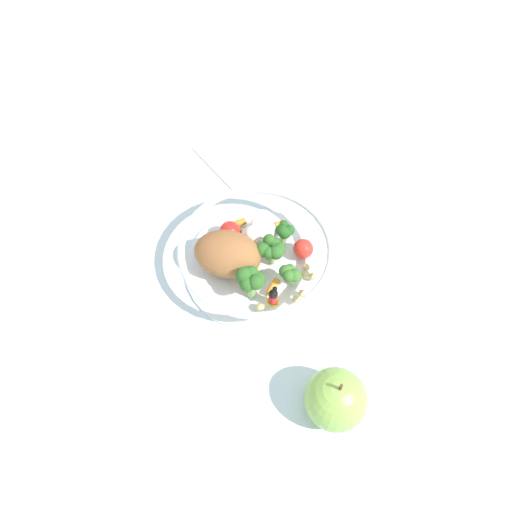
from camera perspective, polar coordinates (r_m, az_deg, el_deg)
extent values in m
plane|color=silver|center=(0.72, -0.48, -0.56)|extent=(2.40, 2.40, 0.00)
cylinder|color=white|center=(0.71, 0.00, -1.06)|extent=(0.20, 0.20, 0.01)
torus|color=white|center=(0.68, 0.00, 0.90)|extent=(0.21, 0.21, 0.01)
ellipsoid|color=#935B33|center=(0.69, -3.16, 0.23)|extent=(0.10, 0.11, 0.06)
cylinder|color=#8EB766|center=(0.70, 1.78, -0.04)|extent=(0.01, 0.01, 0.02)
sphere|color=#2D6023|center=(0.68, 1.50, 0.47)|extent=(0.02, 0.02, 0.02)
sphere|color=#2D6023|center=(0.68, 2.24, 0.40)|extent=(0.02, 0.02, 0.02)
sphere|color=#2D6023|center=(0.68, 2.60, 0.81)|extent=(0.02, 0.02, 0.02)
sphere|color=#2D6023|center=(0.69, 2.07, 1.28)|extent=(0.02, 0.02, 0.02)
sphere|color=#2D6023|center=(0.68, 1.48, 1.80)|extent=(0.02, 0.02, 0.02)
sphere|color=#2D6023|center=(0.68, 0.96, 0.94)|extent=(0.02, 0.02, 0.02)
cylinder|color=#7FAD5B|center=(0.67, -0.49, -3.64)|extent=(0.01, 0.01, 0.03)
sphere|color=#2D6023|center=(0.65, -0.96, -3.10)|extent=(0.02, 0.02, 0.02)
sphere|color=#2D6023|center=(0.64, 0.01, -2.93)|extent=(0.02, 0.02, 0.02)
sphere|color=#2D6023|center=(0.66, 0.24, -2.55)|extent=(0.02, 0.02, 0.02)
sphere|color=#2D6023|center=(0.66, -0.55, -1.98)|extent=(0.02, 0.02, 0.02)
sphere|color=#2D6023|center=(0.65, -1.33, -2.16)|extent=(0.02, 0.02, 0.02)
cylinder|color=#7FAD5B|center=(0.73, 3.06, 2.11)|extent=(0.01, 0.01, 0.02)
sphere|color=#23561E|center=(0.71, 3.00, 2.75)|extent=(0.02, 0.02, 0.02)
sphere|color=#23561E|center=(0.71, 3.21, 2.54)|extent=(0.02, 0.02, 0.02)
sphere|color=#23561E|center=(0.71, 3.53, 2.62)|extent=(0.01, 0.01, 0.01)
sphere|color=#23561E|center=(0.71, 3.74, 2.89)|extent=(0.01, 0.01, 0.01)
sphere|color=#23561E|center=(0.72, 3.36, 3.22)|extent=(0.01, 0.01, 0.01)
sphere|color=#23561E|center=(0.72, 3.10, 3.52)|extent=(0.01, 0.01, 0.01)
sphere|color=#23561E|center=(0.72, 2.79, 2.98)|extent=(0.01, 0.01, 0.01)
sphere|color=#23561E|center=(0.71, 2.74, 2.83)|extent=(0.01, 0.01, 0.01)
cylinder|color=#8EB766|center=(0.69, 3.93, -2.69)|extent=(0.01, 0.01, 0.02)
sphere|color=#386B28|center=(0.67, 3.66, -2.22)|extent=(0.02, 0.02, 0.02)
sphere|color=#386B28|center=(0.67, 4.30, -2.19)|extent=(0.02, 0.02, 0.02)
sphere|color=#386B28|center=(0.68, 4.49, -1.81)|extent=(0.01, 0.01, 0.01)
sphere|color=#386B28|center=(0.68, 3.92, -1.27)|extent=(0.01, 0.01, 0.01)
sphere|color=#386B28|center=(0.67, 3.30, -1.72)|extent=(0.02, 0.02, 0.02)
sphere|color=white|center=(0.71, -0.14, 2.24)|extent=(0.03, 0.03, 0.03)
sphere|color=white|center=(0.72, 0.37, 2.14)|extent=(0.03, 0.03, 0.03)
sphere|color=white|center=(0.71, 0.98, 2.20)|extent=(0.02, 0.02, 0.02)
sphere|color=white|center=(0.72, 1.17, 2.80)|extent=(0.03, 0.03, 0.03)
sphere|color=white|center=(0.73, 0.30, 3.33)|extent=(0.03, 0.03, 0.03)
sphere|color=white|center=(0.72, 0.24, 2.62)|extent=(0.03, 0.03, 0.03)
sphere|color=white|center=(0.72, -0.70, 2.24)|extent=(0.02, 0.02, 0.02)
cube|color=yellow|center=(0.68, 1.89, -5.13)|extent=(0.01, 0.02, 0.00)
cylinder|color=red|center=(0.67, 1.91, -4.75)|extent=(0.01, 0.01, 0.02)
sphere|color=black|center=(0.66, 1.94, -4.22)|extent=(0.01, 0.01, 0.01)
sphere|color=black|center=(0.65, 1.80, -4.41)|extent=(0.01, 0.01, 0.01)
sphere|color=black|center=(0.66, 2.11, -3.68)|extent=(0.01, 0.01, 0.01)
cylinder|color=orange|center=(0.74, -2.23, 3.56)|extent=(0.03, 0.02, 0.01)
cylinder|color=orange|center=(0.69, 1.90, -3.45)|extent=(0.03, 0.01, 0.01)
cylinder|color=orange|center=(0.74, 1.99, 3.50)|extent=(0.03, 0.02, 0.01)
sphere|color=red|center=(0.72, -2.92, 2.75)|extent=(0.03, 0.03, 0.03)
sphere|color=red|center=(0.71, 5.25, 0.81)|extent=(0.03, 0.03, 0.03)
sphere|color=#D1B775|center=(0.70, 6.36, -2.26)|extent=(0.01, 0.01, 0.01)
sphere|color=tan|center=(0.67, 0.46, -5.71)|extent=(0.01, 0.01, 0.01)
sphere|color=#D1B775|center=(0.74, -0.19, 3.42)|extent=(0.01, 0.01, 0.01)
sphere|color=tan|center=(0.73, -5.21, 1.89)|extent=(0.01, 0.01, 0.01)
sphere|color=#D1B775|center=(0.68, 4.51, -4.90)|extent=(0.01, 0.01, 0.01)
sphere|color=#D1B775|center=(0.70, 0.04, -1.53)|extent=(0.01, 0.01, 0.01)
sphere|color=#D1B775|center=(0.72, -4.86, 1.10)|extent=(0.01, 0.01, 0.01)
sphere|color=tan|center=(0.70, 5.57, -1.26)|extent=(0.01, 0.01, 0.01)
sphere|color=tan|center=(0.70, 0.39, -2.18)|extent=(0.01, 0.01, 0.01)
sphere|color=#D1B775|center=(0.73, -1.46, 2.70)|extent=(0.01, 0.01, 0.01)
sphere|color=#D1B775|center=(0.74, 1.00, 3.41)|extent=(0.01, 0.01, 0.01)
sphere|color=#D1B775|center=(0.68, 5.14, -4.14)|extent=(0.01, 0.01, 0.01)
sphere|color=tan|center=(0.70, 5.52, -2.04)|extent=(0.01, 0.01, 0.01)
sphere|color=tan|center=(0.71, -0.13, -0.37)|extent=(0.01, 0.01, 0.01)
sphere|color=#8CB74C|center=(0.61, 8.84, -15.44)|extent=(0.07, 0.07, 0.07)
cylinder|color=brown|center=(0.57, 9.40, -14.17)|extent=(0.00, 0.00, 0.01)
cube|color=silver|center=(0.85, -1.30, 11.61)|extent=(0.16, 0.15, 0.01)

